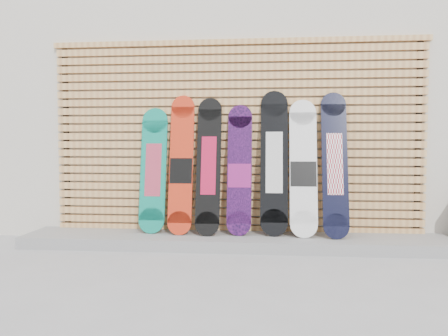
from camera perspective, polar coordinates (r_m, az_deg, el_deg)
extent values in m
plane|color=#969698|center=(4.16, 2.75, -12.33)|extent=(80.00, 80.00, 0.00)
cube|color=beige|center=(7.55, 7.79, 8.29)|extent=(12.00, 5.00, 3.60)
cube|color=gray|center=(4.82, 1.30, -9.48)|extent=(4.60, 0.70, 0.12)
cube|color=tan|center=(5.08, 1.53, -7.92)|extent=(4.20, 0.05, 0.08)
cube|color=tan|center=(5.07, 1.53, -6.84)|extent=(4.20, 0.05, 0.08)
cube|color=tan|center=(5.05, 1.53, -5.76)|extent=(4.20, 0.05, 0.07)
cube|color=tan|center=(5.04, 1.54, -4.67)|extent=(4.20, 0.05, 0.07)
cube|color=tan|center=(5.02, 1.54, -3.57)|extent=(4.20, 0.05, 0.07)
cube|color=tan|center=(5.01, 1.54, -2.47)|extent=(4.20, 0.05, 0.07)
cube|color=tan|center=(5.01, 1.54, -1.37)|extent=(4.20, 0.05, 0.07)
cube|color=tan|center=(5.00, 1.54, -0.26)|extent=(4.20, 0.05, 0.07)
cube|color=tan|center=(5.00, 1.54, 0.85)|extent=(4.20, 0.05, 0.07)
cube|color=tan|center=(4.99, 1.55, 1.97)|extent=(4.20, 0.05, 0.08)
cube|color=tan|center=(4.99, 1.55, 3.08)|extent=(4.20, 0.05, 0.08)
cube|color=tan|center=(4.99, 1.55, 4.19)|extent=(4.20, 0.05, 0.08)
cube|color=tan|center=(5.00, 1.55, 5.30)|extent=(4.20, 0.05, 0.08)
cube|color=tan|center=(5.00, 1.55, 6.41)|extent=(4.20, 0.05, 0.08)
cube|color=tan|center=(5.01, 1.55, 7.52)|extent=(4.20, 0.05, 0.08)
cube|color=tan|center=(5.02, 1.56, 8.63)|extent=(4.20, 0.05, 0.08)
cube|color=tan|center=(5.03, 1.56, 9.73)|extent=(4.20, 0.05, 0.08)
cube|color=tan|center=(5.04, 1.56, 10.82)|extent=(4.20, 0.05, 0.08)
cube|color=tan|center=(5.05, 1.56, 11.91)|extent=(4.20, 0.05, 0.08)
cube|color=tan|center=(5.07, 1.56, 13.00)|extent=(4.20, 0.05, 0.08)
cube|color=tan|center=(5.09, 1.56, 14.07)|extent=(4.20, 0.05, 0.08)
cube|color=tan|center=(5.11, 1.56, 15.14)|extent=(4.20, 0.05, 0.08)
cube|color=black|center=(5.53, -19.85, 2.99)|extent=(0.06, 0.04, 2.23)
cube|color=black|center=(5.29, 24.01, 2.92)|extent=(0.06, 0.04, 2.23)
cube|color=tan|center=(5.13, 1.57, 16.12)|extent=(4.26, 0.07, 0.06)
cube|color=#0D826C|center=(4.99, -9.21, -0.24)|extent=(0.29, 0.22, 1.12)
cylinder|color=#0D826C|center=(4.95, -9.45, -6.77)|extent=(0.29, 0.07, 0.29)
cylinder|color=#0D826C|center=(5.08, -8.98, 6.12)|extent=(0.29, 0.07, 0.29)
cube|color=#BF435C|center=(4.99, -9.21, -0.24)|extent=(0.18, 0.13, 0.59)
cube|color=red|center=(4.88, -5.60, 0.54)|extent=(0.26, 0.28, 1.29)
cylinder|color=red|center=(4.83, -5.85, -7.17)|extent=(0.26, 0.07, 0.26)
cylinder|color=red|center=(5.02, -5.36, 7.94)|extent=(0.26, 0.07, 0.26)
cube|color=black|center=(4.87, -5.63, -0.38)|extent=(0.25, 0.08, 0.28)
cube|color=black|center=(4.82, -2.02, 0.33)|extent=(0.27, 0.30, 1.26)
cylinder|color=black|center=(4.75, -2.22, -7.30)|extent=(0.27, 0.08, 0.27)
cylinder|color=black|center=(4.97, -1.83, 7.63)|extent=(0.27, 0.08, 0.27)
cube|color=maroon|center=(4.82, -2.02, 0.33)|extent=(0.17, 0.17, 0.64)
cube|color=black|center=(4.82, 2.05, -0.15)|extent=(0.27, 0.26, 1.17)
cylinder|color=black|center=(4.77, 1.95, -7.27)|extent=(0.27, 0.07, 0.27)
cylinder|color=black|center=(4.94, 2.14, 6.71)|extent=(0.27, 0.07, 0.27)
cube|color=#861A68|center=(4.81, 2.03, -1.01)|extent=(0.25, 0.08, 0.26)
cube|color=black|center=(4.81, 6.57, 0.74)|extent=(0.30, 0.25, 1.30)
cylinder|color=black|center=(4.76, 6.56, -7.11)|extent=(0.30, 0.07, 0.30)
cylinder|color=black|center=(4.94, 6.59, 8.30)|extent=(0.30, 0.07, 0.30)
cube|color=silver|center=(4.81, 6.57, 0.74)|extent=(0.18, 0.15, 0.67)
cube|color=white|center=(4.80, 10.32, 0.10)|extent=(0.29, 0.29, 1.20)
cylinder|color=white|center=(4.74, 10.39, -7.24)|extent=(0.29, 0.09, 0.29)
cylinder|color=white|center=(4.94, 10.24, 7.13)|extent=(0.29, 0.09, 0.29)
cube|color=black|center=(4.79, 10.32, -0.79)|extent=(0.28, 0.09, 0.27)
cube|color=black|center=(4.82, 14.27, 0.52)|extent=(0.27, 0.33, 1.30)
cylinder|color=black|center=(4.74, 14.46, -7.40)|extent=(0.27, 0.08, 0.27)
cylinder|color=black|center=(4.99, 14.08, 8.05)|extent=(0.27, 0.08, 0.27)
cube|color=white|center=(4.82, 14.27, 0.52)|extent=(0.17, 0.18, 0.66)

